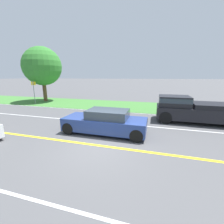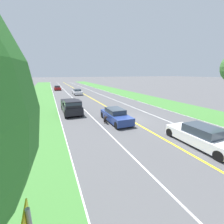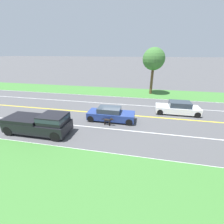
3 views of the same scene
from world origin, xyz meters
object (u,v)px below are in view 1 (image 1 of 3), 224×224
ego_car (105,122)px  street_sign (34,90)px  dog (111,119)px  roadside_tree_right_near (42,66)px  pickup_truck (194,109)px

ego_car → street_sign: street_sign is taller
dog → roadside_tree_right_near: bearing=67.1°
dog → street_sign: (5.52, 11.13, 1.14)m
ego_car → dog: bearing=-0.2°
ego_car → roadside_tree_right_near: bearing=52.5°
pickup_truck → dog: bearing=116.0°
ego_car → roadside_tree_right_near: size_ratio=0.69×
ego_car → street_sign: (6.67, 11.13, 1.01)m
pickup_truck → street_sign: size_ratio=2.08×
ego_car → pickup_truck: 6.52m
street_sign → dog: bearing=-116.4°
pickup_truck → ego_car: bearing=125.1°
street_sign → ego_car: bearing=-121.0°
roadside_tree_right_near → street_sign: size_ratio=2.56×
dog → pickup_truck: 5.94m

